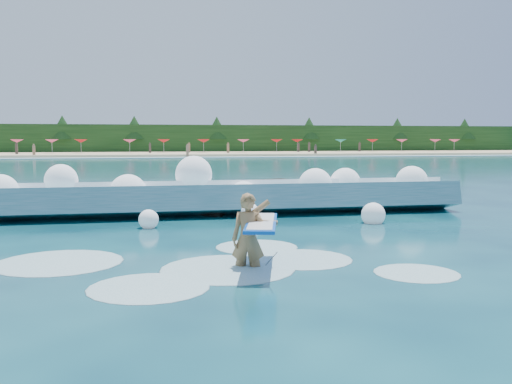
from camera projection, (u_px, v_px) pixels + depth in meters
ground at (208, 255)px, 12.67m from camera, size 200.00×200.00×0.00m
beach at (148, 154)px, 88.69m from camera, size 140.00×20.00×0.40m
wet_band at (149, 157)px, 77.98m from camera, size 140.00×5.00×0.08m
treeline at (146, 139)px, 98.23m from camera, size 140.00×4.00×5.00m
breaking_wave at (224, 199)px, 19.72m from camera, size 16.48×2.64×1.42m
rock_cluster at (194, 200)px, 20.56m from camera, size 7.78×3.08×1.20m
surfer_with_board at (251, 235)px, 11.25m from camera, size 1.26×2.99×1.83m
wave_spray at (223, 187)px, 19.54m from camera, size 15.04×4.73×2.10m
surf_foam at (198, 265)px, 11.64m from camera, size 9.05×5.34×0.14m
beach_umbrellas at (148, 141)px, 90.51m from camera, size 111.35×6.08×0.50m
beachgoers at (78, 149)px, 85.40m from camera, size 102.56×13.73×1.93m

